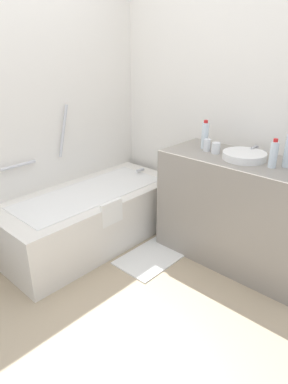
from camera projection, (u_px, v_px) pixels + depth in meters
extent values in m
plane|color=tan|center=(106.00, 317.00, 2.33)|extent=(3.99, 3.99, 0.00)
cube|color=white|center=(237.00, 104.00, 2.87)|extent=(0.10, 2.82, 2.50)
cube|color=silver|center=(92.00, 217.00, 3.15)|extent=(1.68, 0.74, 0.49)
cube|color=white|center=(90.00, 197.00, 3.07)|extent=(1.38, 0.53, 0.09)
cylinder|color=silver|center=(140.00, 170.00, 3.48)|extent=(0.09, 0.03, 0.03)
cylinder|color=silver|center=(63.00, 131.00, 3.07)|extent=(0.14, 0.03, 0.46)
cylinder|color=silver|center=(18.00, 165.00, 2.84)|extent=(0.31, 0.03, 0.03)
cube|color=white|center=(111.00, 213.00, 2.80)|extent=(0.22, 0.03, 0.20)
cube|color=gray|center=(235.00, 211.00, 2.81)|extent=(0.55, 1.23, 0.90)
cylinder|color=white|center=(244.00, 156.00, 2.60)|extent=(0.33, 0.33, 0.05)
cylinder|color=#B3B3B8|center=(257.00, 150.00, 2.74)|extent=(0.02, 0.02, 0.06)
cylinder|color=#B3B3B8|center=(254.00, 147.00, 2.70)|extent=(0.10, 0.02, 0.02)
cylinder|color=#B3B3B8|center=(263.00, 153.00, 2.71)|extent=(0.03, 0.03, 0.04)
cylinder|color=#B3B3B8|center=(249.00, 150.00, 2.78)|extent=(0.03, 0.03, 0.04)
cylinder|color=silver|center=(273.00, 155.00, 2.41)|extent=(0.06, 0.06, 0.19)
cylinder|color=red|center=(276.00, 140.00, 2.36)|extent=(0.03, 0.03, 0.02)
cylinder|color=silver|center=(205.00, 136.00, 2.84)|extent=(0.06, 0.06, 0.22)
cylinder|color=red|center=(206.00, 121.00, 2.80)|extent=(0.03, 0.03, 0.02)
cylinder|color=white|center=(207.00, 145.00, 2.80)|extent=(0.06, 0.06, 0.10)
cylinder|color=white|center=(216.00, 148.00, 2.74)|extent=(0.07, 0.07, 0.09)
cube|color=white|center=(152.00, 257.00, 2.97)|extent=(0.62, 0.40, 0.01)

